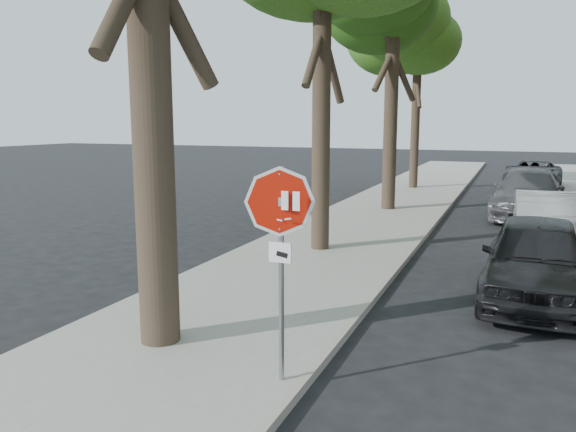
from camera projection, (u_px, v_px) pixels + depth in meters
name	position (u px, v px, depth m)	size (l,w,h in m)	color
ground	(336.00, 399.00, 6.61)	(120.00, 120.00, 0.00)	black
sidewalk_left	(372.00, 219.00, 18.49)	(4.00, 55.00, 0.12)	gray
curb_left	(435.00, 223.00, 17.73)	(0.12, 55.00, 0.13)	#9E9384
stop_sign	(280.00, 233.00, 6.53)	(0.76, 0.34, 2.61)	gray
tree_far	(419.00, 33.00, 25.70)	(5.29, 4.91, 9.33)	black
car_a	(536.00, 259.00, 10.20)	(1.80, 4.48, 1.53)	black
car_b	(546.00, 221.00, 14.36)	(1.50, 4.29, 1.42)	#ADAEB5
car_c	(528.00, 193.00, 19.21)	(2.22, 5.46, 1.59)	#525156
car_d	(533.00, 175.00, 26.68)	(2.30, 4.98, 1.38)	black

